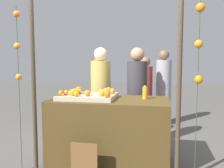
{
  "coord_description": "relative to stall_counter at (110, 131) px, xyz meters",
  "views": [
    {
      "loc": [
        0.7,
        -3.51,
        1.52
      ],
      "look_at": [
        0.0,
        0.15,
        1.14
      ],
      "focal_mm": 40.79,
      "sensor_mm": 36.0,
      "label": 1
    }
  ],
  "objects": [
    {
      "name": "orange_tray",
      "position": [
        -0.32,
        -0.01,
        0.5
      ],
      "size": [
        0.79,
        0.62,
        0.06
      ],
      "primitive_type": "cube",
      "color": "#B2AD99",
      "rests_on": "stall_counter"
    },
    {
      "name": "orange_12",
      "position": [
        0.01,
        -0.24,
        0.57
      ],
      "size": [
        0.09,
        0.09,
        0.09
      ],
      "primitive_type": "sphere",
      "color": "orange",
      "rests_on": "orange_tray"
    },
    {
      "name": "orange_8",
      "position": [
        -0.08,
        -0.13,
        0.57
      ],
      "size": [
        0.08,
        0.08,
        0.08
      ],
      "primitive_type": "sphere",
      "color": "orange",
      "rests_on": "orange_tray"
    },
    {
      "name": "garland_strand_left",
      "position": [
        -1.11,
        -0.5,
        1.18
      ],
      "size": [
        0.09,
        0.09,
        2.18
      ],
      "color": "#2D4C23",
      "rests_on": "ground_plane"
    },
    {
      "name": "crowd_person_1",
      "position": [
        0.38,
        1.94,
        0.25
      ],
      "size": [
        0.31,
        0.31,
        1.56
      ],
      "color": "maroon",
      "rests_on": "ground_plane"
    },
    {
      "name": "orange_0",
      "position": [
        -0.48,
        0.08,
        0.57
      ],
      "size": [
        0.08,
        0.08,
        0.08
      ],
      "primitive_type": "sphere",
      "color": "orange",
      "rests_on": "orange_tray"
    },
    {
      "name": "canopy_post_right",
      "position": [
        0.91,
        -0.48,
        0.66
      ],
      "size": [
        0.06,
        0.06,
        2.26
      ],
      "primitive_type": "cylinder",
      "color": "#473828",
      "rests_on": "ground_plane"
    },
    {
      "name": "orange_1",
      "position": [
        -0.07,
        0.05,
        0.57
      ],
      "size": [
        0.09,
        0.09,
        0.09
      ],
      "primitive_type": "sphere",
      "color": "orange",
      "rests_on": "orange_tray"
    },
    {
      "name": "canopy_post_left",
      "position": [
        -0.91,
        -0.48,
        0.66
      ],
      "size": [
        0.06,
        0.06,
        2.26
      ],
      "primitive_type": "cylinder",
      "color": "#473828",
      "rests_on": "ground_plane"
    },
    {
      "name": "garland_strand_right",
      "position": [
        1.12,
        -0.5,
        1.2
      ],
      "size": [
        0.11,
        0.11,
        2.18
      ],
      "color": "#2D4C23",
      "rests_on": "ground_plane"
    },
    {
      "name": "crowd_person_2",
      "position": [
        0.77,
        2.4,
        0.33
      ],
      "size": [
        0.34,
        0.34,
        1.71
      ],
      "color": "#99999E",
      "rests_on": "ground_plane"
    },
    {
      "name": "orange_10",
      "position": [
        -0.06,
        0.19,
        0.58
      ],
      "size": [
        0.09,
        0.09,
        0.09
      ],
      "primitive_type": "sphere",
      "color": "orange",
      "rests_on": "orange_tray"
    },
    {
      "name": "orange_7",
      "position": [
        -0.5,
        -0.06,
        0.58
      ],
      "size": [
        0.09,
        0.09,
        0.09
      ],
      "primitive_type": "sphere",
      "color": "orange",
      "rests_on": "orange_tray"
    },
    {
      "name": "juice_bottle",
      "position": [
        0.49,
        0.1,
        0.56
      ],
      "size": [
        0.07,
        0.07,
        0.19
      ],
      "color": "orange",
      "rests_on": "stall_counter"
    },
    {
      "name": "orange_3",
      "position": [
        -0.49,
        -0.17,
        0.58
      ],
      "size": [
        0.09,
        0.09,
        0.09
      ],
      "primitive_type": "sphere",
      "color": "orange",
      "rests_on": "orange_tray"
    },
    {
      "name": "ground_plane",
      "position": [
        0.0,
        0.0,
        -0.47
      ],
      "size": [
        24.0,
        24.0,
        0.0
      ],
      "primitive_type": "plane",
      "color": "#565451"
    },
    {
      "name": "vendor_left",
      "position": [
        -0.31,
        0.74,
        0.32
      ],
      "size": [
        0.34,
        0.34,
        1.71
      ],
      "color": "tan",
      "rests_on": "ground_plane"
    },
    {
      "name": "orange_9",
      "position": [
        -0.46,
        0.01,
        0.57
      ],
      "size": [
        0.08,
        0.08,
        0.08
      ],
      "primitive_type": "sphere",
      "color": "orange",
      "rests_on": "orange_tray"
    },
    {
      "name": "stall_counter",
      "position": [
        0.0,
        0.0,
        0.0
      ],
      "size": [
        1.67,
        0.88,
        0.94
      ],
      "primitive_type": "cube",
      "color": "#4C3819",
      "rests_on": "ground_plane"
    },
    {
      "name": "orange_14",
      "position": [
        0.02,
        0.09,
        0.57
      ],
      "size": [
        0.08,
        0.08,
        0.08
      ],
      "primitive_type": "sphere",
      "color": "orange",
      "rests_on": "orange_tray"
    },
    {
      "name": "orange_13",
      "position": [
        -0.28,
        -0.17,
        0.57
      ],
      "size": [
        0.08,
        0.08,
        0.08
      ],
      "primitive_type": "sphere",
      "color": "orange",
      "rests_on": "orange_tray"
    },
    {
      "name": "chalkboard_sign",
      "position": [
        -0.19,
        -0.65,
        -0.22
      ],
      "size": [
        0.33,
        0.03,
        0.52
      ],
      "color": "brown",
      "rests_on": "ground_plane"
    },
    {
      "name": "orange_2",
      "position": [
        -0.61,
        -0.13,
        0.57
      ],
      "size": [
        0.08,
        0.08,
        0.08
      ],
      "primitive_type": "sphere",
      "color": "orange",
      "rests_on": "orange_tray"
    },
    {
      "name": "orange_5",
      "position": [
        -0.42,
        -0.24,
        0.57
      ],
      "size": [
        0.07,
        0.07,
        0.07
      ],
      "primitive_type": "sphere",
      "color": "orange",
      "rests_on": "orange_tray"
    },
    {
      "name": "orange_11",
      "position": [
        -0.13,
        -0.0,
        0.57
      ],
      "size": [
        0.08,
        0.08,
        0.08
      ],
      "primitive_type": "sphere",
      "color": "orange",
      "rests_on": "orange_tray"
    },
    {
      "name": "vendor_right",
      "position": [
        0.31,
        0.78,
        0.32
      ],
      "size": [
        0.34,
        0.34,
        1.7
      ],
      "color": "#333338",
      "rests_on": "ground_plane"
    },
    {
      "name": "crowd_person_0",
      "position": [
        -0.6,
        1.71,
        0.24
      ],
      "size": [
        0.31,
        0.31,
        1.53
      ],
      "color": "maroon",
      "rests_on": "ground_plane"
    },
    {
      "name": "orange_6",
      "position": [
        -0.67,
        -0.2,
        0.57
      ],
      "size": [
        0.08,
        0.08,
        0.08
      ],
      "primitive_type": "sphere",
      "color": "orange",
      "rests_on": "orange_tray"
    },
    {
      "name": "orange_4",
      "position": [
        -0.53,
        0.2,
        0.57
      ],
      "size": [
        0.09,
        0.09,
        0.09
      ],
      "primitive_type": "sphere",
      "color": "orange",
      "rests_on": "orange_tray"
    }
  ]
}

